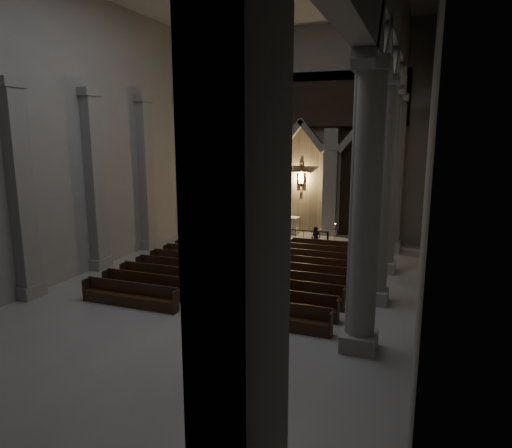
% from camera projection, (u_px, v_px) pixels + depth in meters
% --- Properties ---
extents(room, '(24.00, 24.10, 12.00)m').
position_uv_depth(room, '(218.00, 90.00, 15.84)').
color(room, '#9E9B96').
rests_on(room, ground).
extents(sanctuary_wall, '(14.00, 0.77, 12.00)m').
position_uv_depth(sanctuary_wall, '(302.00, 124.00, 26.64)').
color(sanctuary_wall, gray).
rests_on(sanctuary_wall, ground).
extents(right_arcade, '(1.00, 24.00, 12.00)m').
position_uv_depth(right_arcade, '(385.00, 81.00, 15.15)').
color(right_arcade, gray).
rests_on(right_arcade, ground).
extents(left_pilasters, '(0.60, 13.00, 8.03)m').
position_uv_depth(left_pilasters, '(123.00, 180.00, 22.08)').
color(left_pilasters, gray).
rests_on(left_pilasters, ground).
extents(sanctuary_step, '(8.50, 2.60, 0.15)m').
position_uv_depth(sanctuary_step, '(295.00, 237.00, 27.06)').
color(sanctuary_step, gray).
rests_on(sanctuary_step, ground).
extents(altar, '(1.96, 0.78, 0.99)m').
position_uv_depth(altar, '(283.00, 224.00, 27.81)').
color(altar, beige).
rests_on(altar, sanctuary_step).
extents(altar_rail, '(4.61, 0.09, 0.90)m').
position_uv_depth(altar_rail, '(288.00, 234.00, 25.45)').
color(altar_rail, black).
rests_on(altar_rail, ground).
extents(candle_stand_left, '(0.26, 0.26, 1.54)m').
position_uv_depth(candle_stand_left, '(235.00, 232.00, 26.63)').
color(candle_stand_left, '#A57E33').
rests_on(candle_stand_left, ground).
extents(candle_stand_right, '(0.23, 0.23, 1.39)m').
position_uv_depth(candle_stand_right, '(335.00, 242.00, 24.53)').
color(candle_stand_right, '#A57E33').
rests_on(candle_stand_right, ground).
extents(pews, '(9.25, 9.35, 0.86)m').
position_uv_depth(pews, '(245.00, 271.00, 19.59)').
color(pews, black).
rests_on(pews, ground).
extents(worshipper, '(0.58, 0.49, 1.36)m').
position_uv_depth(worshipper, '(316.00, 240.00, 23.69)').
color(worshipper, black).
rests_on(worshipper, ground).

